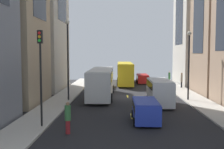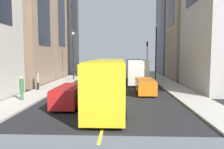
% 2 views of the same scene
% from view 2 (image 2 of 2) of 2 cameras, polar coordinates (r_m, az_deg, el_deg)
% --- Properties ---
extents(ground_plane, '(41.75, 41.75, 0.00)m').
position_cam_2_polar(ground_plane, '(31.54, 0.51, -2.16)').
color(ground_plane, black).
extents(sidewalk_west, '(2.83, 44.00, 0.15)m').
position_cam_2_polar(sidewalk_west, '(32.17, 13.92, -2.03)').
color(sidewalk_west, '#B2ADA3').
rests_on(sidewalk_west, ground).
extents(sidewalk_east, '(2.83, 44.00, 0.15)m').
position_cam_2_polar(sidewalk_east, '(32.62, -12.70, -1.91)').
color(sidewalk_east, '#B2ADA3').
rests_on(sidewalk_east, ground).
extents(lane_stripe_0, '(0.16, 2.00, 0.01)m').
position_cam_2_polar(lane_stripe_0, '(52.43, 1.23, 0.74)').
color(lane_stripe_0, yellow).
rests_on(lane_stripe_0, ground).
extents(lane_stripe_1, '(0.16, 2.00, 0.01)m').
position_cam_2_polar(lane_stripe_1, '(41.97, 0.96, -0.35)').
color(lane_stripe_1, yellow).
rests_on(lane_stripe_1, ground).
extents(lane_stripe_2, '(0.16, 2.00, 0.01)m').
position_cam_2_polar(lane_stripe_2, '(31.54, 0.51, -2.15)').
color(lane_stripe_2, yellow).
rests_on(lane_stripe_2, ground).
extents(lane_stripe_3, '(0.16, 2.00, 0.01)m').
position_cam_2_polar(lane_stripe_3, '(21.17, -0.38, -5.72)').
color(lane_stripe_3, yellow).
rests_on(lane_stripe_3, ground).
extents(lane_stripe_4, '(0.16, 2.00, 0.01)m').
position_cam_2_polar(lane_stripe_4, '(11.05, -3.04, -15.95)').
color(lane_stripe_4, yellow).
rests_on(lane_stripe_4, ground).
extents(building_east_1, '(6.75, 7.44, 24.26)m').
position_cam_2_polar(building_east_1, '(40.24, -17.95, 16.53)').
color(building_east_1, '#937760').
rests_on(building_east_1, ground).
extents(city_bus_white, '(2.80, 11.67, 3.35)m').
position_cam_2_polar(city_bus_white, '(32.08, 6.18, 1.54)').
color(city_bus_white, silver).
rests_on(city_bus_white, ground).
extents(streetcar_yellow, '(2.70, 12.93, 3.59)m').
position_cam_2_polar(streetcar_yellow, '(17.51, -0.88, -0.98)').
color(streetcar_yellow, yellow).
rests_on(streetcar_yellow, ground).
extents(delivery_van_white, '(2.25, 5.66, 2.58)m').
position_cam_2_polar(delivery_van_white, '(37.19, -3.86, 1.28)').
color(delivery_van_white, white).
rests_on(delivery_van_white, ground).
extents(car_blue_0, '(2.01, 4.28, 1.65)m').
position_cam_2_polar(car_blue_0, '(43.68, -0.25, 1.14)').
color(car_blue_0, '#2338AD').
rests_on(car_blue_0, ground).
extents(car_red_1, '(2.02, 4.79, 1.55)m').
position_cam_2_polar(car_red_1, '(17.42, -11.19, -5.13)').
color(car_red_1, red).
rests_on(car_red_1, ground).
extents(car_orange_2, '(1.96, 4.56, 1.54)m').
position_cam_2_polar(car_orange_2, '(22.57, 8.73, -2.78)').
color(car_orange_2, orange).
rests_on(car_orange_2, ground).
extents(pedestrian_waiting_curb, '(0.40, 0.40, 2.08)m').
position_cam_2_polar(pedestrian_waiting_curb, '(47.00, 6.44, 1.54)').
color(pedestrian_waiting_curb, maroon).
rests_on(pedestrian_waiting_curb, ground).
extents(pedestrian_walking_far, '(0.34, 0.34, 2.02)m').
position_cam_2_polar(pedestrian_walking_far, '(20.05, -22.65, -3.20)').
color(pedestrian_walking_far, '#336B38').
rests_on(pedestrian_walking_far, ground).
extents(pedestrian_crossing_near, '(0.30, 0.30, 2.18)m').
position_cam_2_polar(pedestrian_crossing_near, '(25.46, -18.92, -1.14)').
color(pedestrian_crossing_near, black).
rests_on(pedestrian_crossing_near, ground).
extents(traffic_light_near_corner, '(0.32, 0.44, 6.62)m').
position_cam_2_polar(traffic_light_near_corner, '(45.82, 9.21, 5.92)').
color(traffic_light_near_corner, black).
rests_on(traffic_light_near_corner, ground).
extents(streetlamp_near, '(0.44, 0.44, 7.42)m').
position_cam_2_polar(streetlamp_near, '(35.00, -10.16, 6.13)').
color(streetlamp_near, black).
rests_on(streetlamp_near, ground).
extents(streetlamp_far, '(0.44, 0.44, 8.62)m').
position_cam_2_polar(streetlamp_far, '(35.21, 11.49, 7.14)').
color(streetlamp_far, black).
rests_on(streetlamp_far, ground).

